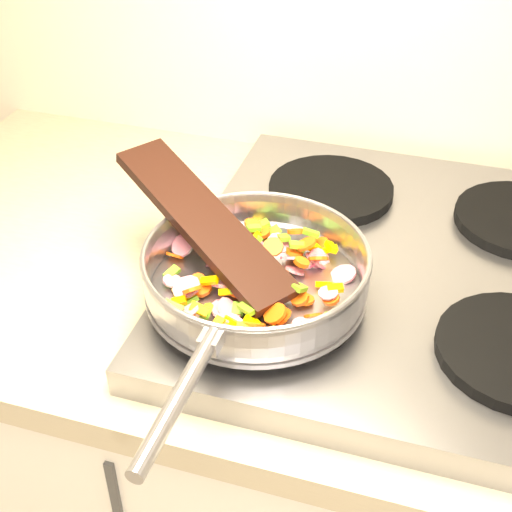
% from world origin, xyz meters
% --- Properties ---
extents(cooktop, '(0.60, 0.60, 0.04)m').
position_xyz_m(cooktop, '(-0.70, 1.67, 0.92)').
color(cooktop, '#939399').
rests_on(cooktop, counter_top).
extents(grate_fl, '(0.19, 0.19, 0.02)m').
position_xyz_m(grate_fl, '(-0.84, 1.52, 0.95)').
color(grate_fl, black).
rests_on(grate_fl, cooktop).
extents(grate_bl, '(0.19, 0.19, 0.02)m').
position_xyz_m(grate_bl, '(-0.84, 1.81, 0.95)').
color(grate_bl, black).
rests_on(grate_bl, cooktop).
extents(saute_pan, '(0.32, 0.49, 0.06)m').
position_xyz_m(saute_pan, '(-0.88, 1.53, 0.99)').
color(saute_pan, '#9E9EA5').
rests_on(saute_pan, grate_fl).
extents(vegetable_heap, '(0.25, 0.24, 0.05)m').
position_xyz_m(vegetable_heap, '(-0.88, 1.54, 0.97)').
color(vegetable_heap, '#FFC100').
rests_on(vegetable_heap, saute_pan).
extents(wooden_spatula, '(0.29, 0.22, 0.09)m').
position_xyz_m(wooden_spatula, '(-0.96, 1.57, 1.02)').
color(wooden_spatula, black).
rests_on(wooden_spatula, saute_pan).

